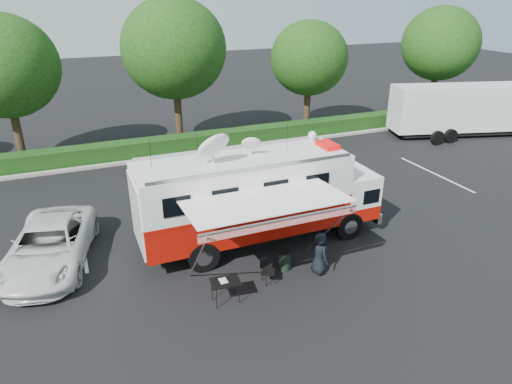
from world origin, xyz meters
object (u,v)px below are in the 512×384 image
white_suv (53,264)px  trash_bin (285,260)px  semi_trailer (472,109)px  folding_table (225,282)px  command_truck (259,197)px

white_suv → trash_bin: 8.35m
white_suv → semi_trailer: 27.29m
white_suv → semi_trailer: size_ratio=0.50×
white_suv → folding_table: 6.77m
folding_table → semi_trailer: 24.09m
trash_bin → folding_table: bearing=-159.0°
folding_table → trash_bin: bearing=21.0°
white_suv → folding_table: bearing=-27.9°
white_suv → folding_table: folding_table is taller
command_truck → white_suv: 7.86m
command_truck → folding_table: size_ratio=9.59×
white_suv → folding_table: size_ratio=5.68×
folding_table → trash_bin: folding_table is taller
command_truck → trash_bin: 2.66m
command_truck → trash_bin: bearing=-88.0°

